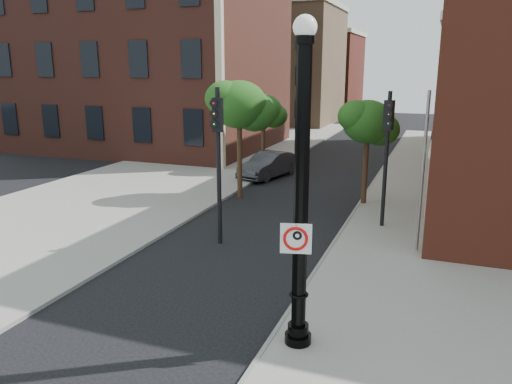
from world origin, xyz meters
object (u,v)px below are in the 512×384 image
at_px(traffic_signal_right, 387,138).
at_px(lamppost, 301,207).
at_px(traffic_signal_left, 218,141).
at_px(no_parking_sign, 296,238).
at_px(parked_car, 269,165).

bearing_deg(traffic_signal_right, lamppost, -82.01).
relative_size(lamppost, traffic_signal_left, 1.30).
bearing_deg(traffic_signal_right, no_parking_sign, -82.18).
xyz_separation_m(no_parking_sign, traffic_signal_right, (0.76, 9.41, 0.90)).
distance_m(lamppost, parked_car, 17.74).
xyz_separation_m(lamppost, parked_car, (-6.37, 16.36, -2.55)).
distance_m(lamppost, traffic_signal_right, 9.26).
bearing_deg(traffic_signal_left, traffic_signal_right, 19.65).
bearing_deg(lamppost, traffic_signal_right, 85.52).
relative_size(parked_car, traffic_signal_right, 0.82).
bearing_deg(lamppost, traffic_signal_left, 128.80).
distance_m(no_parking_sign, traffic_signal_right, 9.48).
bearing_deg(lamppost, no_parking_sign, -103.27).
xyz_separation_m(traffic_signal_left, traffic_signal_right, (5.18, 3.69, -0.14)).
bearing_deg(no_parking_sign, traffic_signal_left, 113.82).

